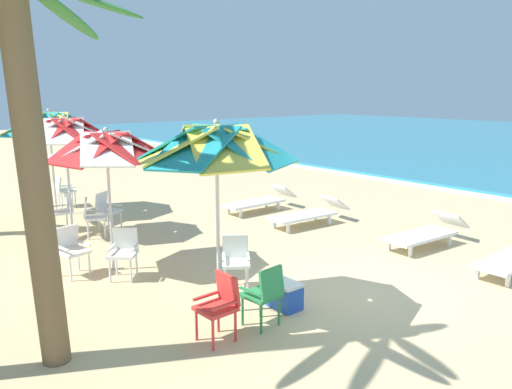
{
  "coord_description": "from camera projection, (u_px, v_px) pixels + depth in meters",
  "views": [
    {
      "loc": [
        4.75,
        -6.22,
        3.15
      ],
      "look_at": [
        -3.27,
        0.43,
        1.0
      ],
      "focal_mm": 35.44,
      "sensor_mm": 36.0,
      "label": 1
    }
  ],
  "objects": [
    {
      "name": "ground_plane",
      "position": [
        365.0,
        290.0,
        8.1
      ],
      "size": [
        80.0,
        80.0,
        0.0
      ],
      "primitive_type": "plane",
      "color": "#D3B784"
    },
    {
      "name": "beach_umbrella_0",
      "position": [
        217.0,
        146.0,
        6.82
      ],
      "size": [
        2.23,
        2.23,
        2.78
      ],
      "color": "silver",
      "rests_on": "ground"
    },
    {
      "name": "plastic_chair_0",
      "position": [
        220.0,
        303.0,
        6.43
      ],
      "size": [
        0.46,
        0.48,
        0.87
      ],
      "color": "red",
      "rests_on": "ground"
    },
    {
      "name": "plastic_chair_1",
      "position": [
        264.0,
        292.0,
        6.77
      ],
      "size": [
        0.51,
        0.48,
        0.87
      ],
      "color": "#2D8C4C",
      "rests_on": "ground"
    },
    {
      "name": "plastic_chair_2",
      "position": [
        236.0,
        258.0,
        8.13
      ],
      "size": [
        0.63,
        0.62,
        0.87
      ],
      "color": "white",
      "rests_on": "ground"
    },
    {
      "name": "beach_umbrella_1",
      "position": [
        107.0,
        148.0,
        8.6
      ],
      "size": [
        2.14,
        2.14,
        2.54
      ],
      "color": "silver",
      "rests_on": "ground"
    },
    {
      "name": "plastic_chair_3",
      "position": [
        124.0,
        250.0,
        8.56
      ],
      "size": [
        0.63,
        0.63,
        0.87
      ],
      "color": "white",
      "rests_on": "ground"
    },
    {
      "name": "plastic_chair_4",
      "position": [
        71.0,
        248.0,
        8.68
      ],
      "size": [
        0.53,
        0.51,
        0.87
      ],
      "color": "white",
      "rests_on": "ground"
    },
    {
      "name": "beach_umbrella_2",
      "position": [
        65.0,
        132.0,
        10.61
      ],
      "size": [
        2.01,
        2.01,
        2.67
      ],
      "color": "silver",
      "rests_on": "ground"
    },
    {
      "name": "plastic_chair_5",
      "position": [
        107.0,
        209.0,
        11.54
      ],
      "size": [
        0.63,
        0.61,
        0.87
      ],
      "color": "white",
      "rests_on": "ground"
    },
    {
      "name": "plastic_chair_6",
      "position": [
        63.0,
        209.0,
        11.49
      ],
      "size": [
        0.47,
        0.49,
        0.87
      ],
      "color": "white",
      "rests_on": "ground"
    },
    {
      "name": "plastic_chair_7",
      "position": [
        92.0,
        215.0,
        10.96
      ],
      "size": [
        0.57,
        0.59,
        0.87
      ],
      "color": "white",
      "rests_on": "ground"
    },
    {
      "name": "beach_umbrella_3",
      "position": [
        49.0,
        124.0,
        12.65
      ],
      "size": [
        2.43,
        2.43,
        2.71
      ],
      "color": "silver",
      "rests_on": "ground"
    },
    {
      "name": "plastic_chair_8",
      "position": [
        64.0,
        189.0,
        13.85
      ],
      "size": [
        0.49,
        0.51,
        0.87
      ],
      "color": "white",
      "rests_on": "ground"
    },
    {
      "name": "sun_lounger_1",
      "position": [
        426.0,
        233.0,
        10.37
      ],
      "size": [
        0.76,
        2.18,
        0.62
      ],
      "color": "white",
      "rests_on": "ground"
    },
    {
      "name": "sun_lounger_2",
      "position": [
        309.0,
        213.0,
        12.02
      ],
      "size": [
        0.77,
        2.18,
        0.62
      ],
      "color": "white",
      "rests_on": "ground"
    },
    {
      "name": "sun_lounger_3",
      "position": [
        260.0,
        201.0,
        13.4
      ],
      "size": [
        0.64,
        2.15,
        0.62
      ],
      "color": "white",
      "rests_on": "ground"
    },
    {
      "name": "palm_tree_0",
      "position": [
        31.0,
        139.0,
        5.41
      ],
      "size": [
        2.78,
        2.51,
        4.33
      ],
      "color": "brown",
      "rests_on": "ground"
    },
    {
      "name": "cooler_box",
      "position": [
        285.0,
        295.0,
        7.42
      ],
      "size": [
        0.5,
        0.34,
        0.4
      ],
      "color": "blue",
      "rests_on": "ground"
    }
  ]
}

